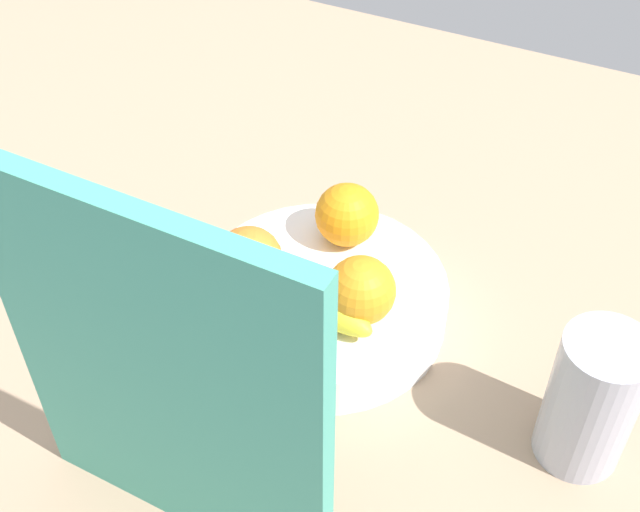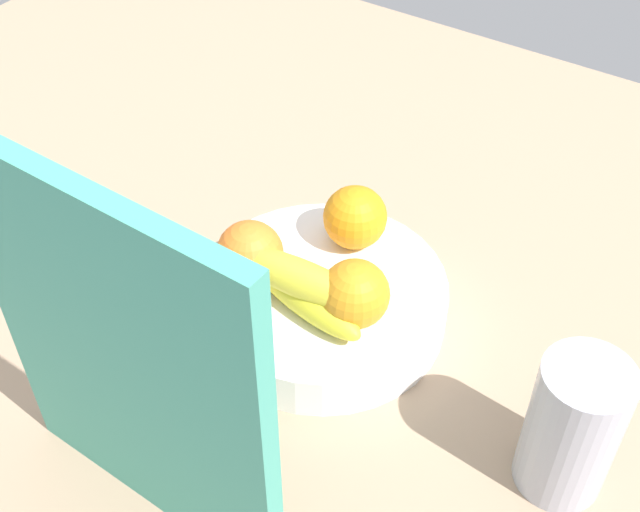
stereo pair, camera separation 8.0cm
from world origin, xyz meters
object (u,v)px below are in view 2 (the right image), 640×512
orange_front_left (355,217)px  cutting_board (129,373)px  orange_center (355,294)px  orange_front_right (250,254)px  fruit_bowl (320,299)px  banana_bunch (299,285)px  thermos_tumbler (572,428)px

orange_front_left → cutting_board: bearing=91.6°
orange_center → cutting_board: size_ratio=0.20×
orange_front_right → fruit_bowl: bearing=-152.5°
orange_front_left → orange_front_right: size_ratio=1.00×
cutting_board → orange_front_left: bearing=-87.3°
fruit_bowl → banana_bunch: (-0.11, 4.00, 5.64)cm
fruit_bowl → orange_front_right: (6.60, 3.43, 6.13)cm
orange_front_right → thermos_tumbler: size_ratio=0.48×
fruit_bowl → orange_center: 8.72cm
orange_front_left → orange_center: 11.88cm
orange_center → thermos_tumbler: 24.11cm
fruit_bowl → orange_front_right: size_ratio=3.80×
orange_front_left → thermos_tumbler: 32.71cm
banana_bunch → orange_front_left: bearing=-87.0°
fruit_bowl → thermos_tumbler: thermos_tumbler is taller
cutting_board → orange_front_right: bearing=-72.2°
orange_front_right → cutting_board: bearing=106.6°
orange_center → banana_bunch: size_ratio=0.40×
orange_center → cutting_board: cutting_board is taller
orange_front_left → fruit_bowl: bearing=93.8°
fruit_bowl → banana_bunch: size_ratio=1.52×
orange_front_left → orange_front_right: (6.08, 11.19, 0.00)cm
orange_front_right → thermos_tumbler: bearing=178.0°
cutting_board → fruit_bowl: bearing=-87.9°
orange_center → banana_bunch: (5.64, 1.68, -0.49)cm
orange_front_left → thermos_tumbler: (-30.23, 12.44, -1.17)cm
banana_bunch → cutting_board: bearing=90.8°
orange_center → banana_bunch: orange_center is taller
fruit_bowl → cutting_board: 31.15cm
orange_center → thermos_tumbler: bearing=174.4°
orange_front_left → thermos_tumbler: thermos_tumbler is taller
fruit_bowl → orange_front_right: bearing=27.5°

